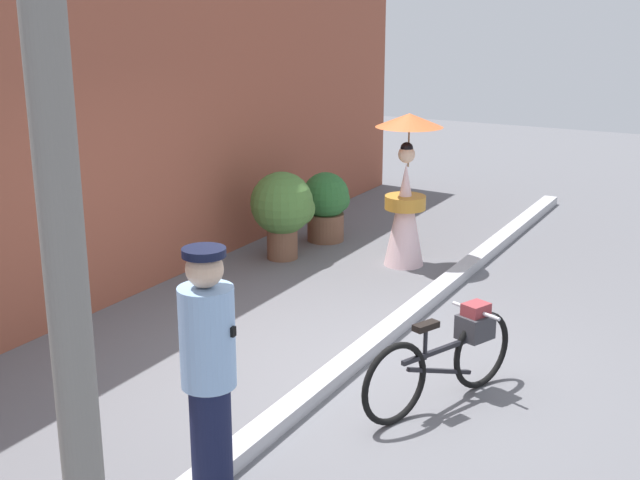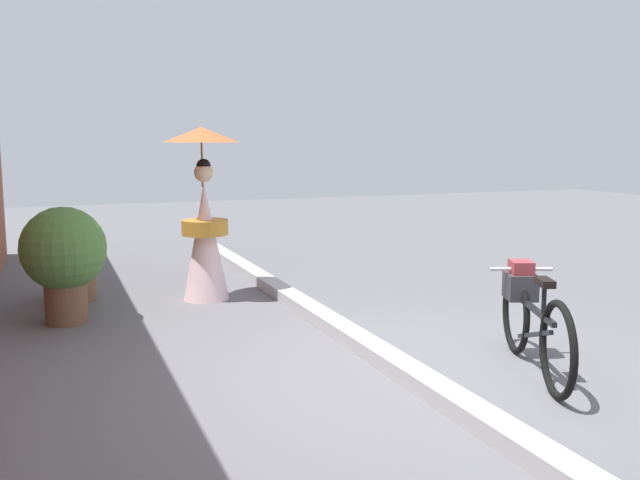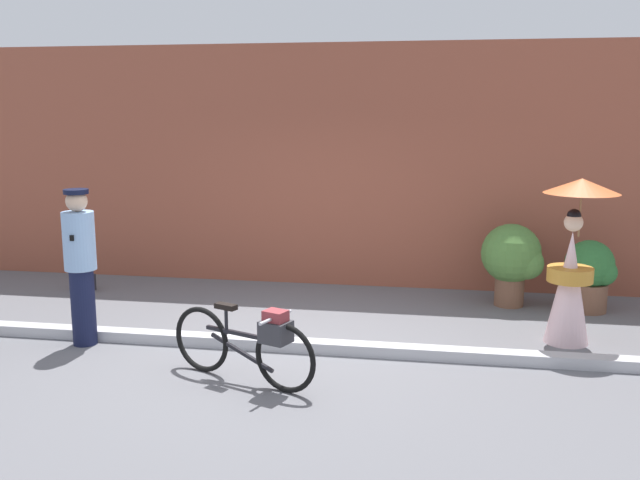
{
  "view_description": "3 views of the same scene",
  "coord_description": "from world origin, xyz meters",
  "px_view_note": "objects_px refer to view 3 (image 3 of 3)",
  "views": [
    {
      "loc": [
        -6.03,
        -3.04,
        3.12
      ],
      "look_at": [
        0.56,
        0.59,
        0.95
      ],
      "focal_mm": 47.31,
      "sensor_mm": 36.0,
      "label": 1
    },
    {
      "loc": [
        -4.18,
        2.31,
        1.68
      ],
      "look_at": [
        0.48,
        0.46,
        0.96
      ],
      "focal_mm": 38.73,
      "sensor_mm": 36.0,
      "label": 2
    },
    {
      "loc": [
        1.55,
        -7.01,
        2.56
      ],
      "look_at": [
        0.29,
        0.34,
        1.15
      ],
      "focal_mm": 39.28,
      "sensor_mm": 36.0,
      "label": 3
    }
  ],
  "objects_px": {
    "bicycle_near_officer": "(250,342)",
    "backpack_on_pavement": "(84,282)",
    "person_with_parasol": "(572,262)",
    "potted_plant_by_door": "(590,273)",
    "person_officer": "(80,263)",
    "potted_plant_small": "(513,258)"
  },
  "relations": [
    {
      "from": "potted_plant_small",
      "to": "bicycle_near_officer",
      "type": "bearing_deg",
      "value": -130.38
    },
    {
      "from": "bicycle_near_officer",
      "to": "backpack_on_pavement",
      "type": "bearing_deg",
      "value": 138.07
    },
    {
      "from": "person_with_parasol",
      "to": "person_officer",
      "type": "bearing_deg",
      "value": -169.7
    },
    {
      "from": "person_officer",
      "to": "person_with_parasol",
      "type": "bearing_deg",
      "value": 10.3
    },
    {
      "from": "bicycle_near_officer",
      "to": "person_with_parasol",
      "type": "xyz_separation_m",
      "value": [
        3.15,
        1.74,
        0.51
      ]
    },
    {
      "from": "person_with_parasol",
      "to": "backpack_on_pavement",
      "type": "relative_size",
      "value": 6.55
    },
    {
      "from": "potted_plant_by_door",
      "to": "backpack_on_pavement",
      "type": "height_order",
      "value": "potted_plant_by_door"
    },
    {
      "from": "bicycle_near_officer",
      "to": "backpack_on_pavement",
      "type": "height_order",
      "value": "bicycle_near_officer"
    },
    {
      "from": "person_officer",
      "to": "potted_plant_small",
      "type": "distance_m",
      "value": 5.33
    },
    {
      "from": "person_with_parasol",
      "to": "potted_plant_by_door",
      "type": "distance_m",
      "value": 1.47
    },
    {
      "from": "person_officer",
      "to": "backpack_on_pavement",
      "type": "relative_size",
      "value": 6.16
    },
    {
      "from": "bicycle_near_officer",
      "to": "person_with_parasol",
      "type": "distance_m",
      "value": 3.64
    },
    {
      "from": "person_officer",
      "to": "potted_plant_by_door",
      "type": "relative_size",
      "value": 1.86
    },
    {
      "from": "potted_plant_small",
      "to": "person_with_parasol",
      "type": "bearing_deg",
      "value": -71.24
    },
    {
      "from": "potted_plant_by_door",
      "to": "potted_plant_small",
      "type": "xyz_separation_m",
      "value": [
        -0.95,
        0.08,
        0.14
      ]
    },
    {
      "from": "person_with_parasol",
      "to": "potted_plant_small",
      "type": "relative_size",
      "value": 1.68
    },
    {
      "from": "person_officer",
      "to": "potted_plant_small",
      "type": "height_order",
      "value": "person_officer"
    },
    {
      "from": "backpack_on_pavement",
      "to": "potted_plant_small",
      "type": "bearing_deg",
      "value": 2.25
    },
    {
      "from": "bicycle_near_officer",
      "to": "backpack_on_pavement",
      "type": "relative_size",
      "value": 5.56
    },
    {
      "from": "person_officer",
      "to": "potted_plant_by_door",
      "type": "xyz_separation_m",
      "value": [
        5.73,
        2.28,
        -0.42
      ]
    },
    {
      "from": "bicycle_near_officer",
      "to": "potted_plant_small",
      "type": "distance_m",
      "value": 4.14
    },
    {
      "from": "bicycle_near_officer",
      "to": "person_with_parasol",
      "type": "bearing_deg",
      "value": 28.89
    }
  ]
}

